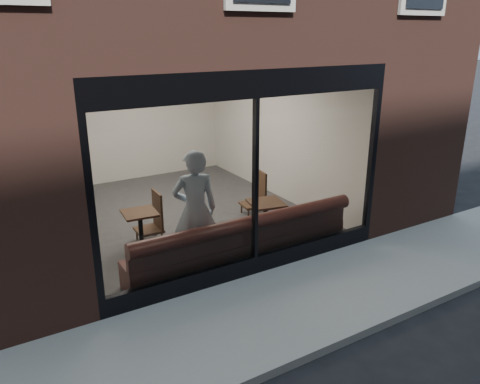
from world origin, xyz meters
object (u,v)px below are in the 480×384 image
person (195,210)px  cafe_table_left (140,213)px  cafe_chair_left (149,230)px  cafe_chair_right (253,204)px  cafe_table_right (266,203)px  banquette (241,251)px

person → cafe_table_left: person is taller
cafe_chair_left → cafe_chair_right: bearing=-175.0°
person → cafe_chair_right: person is taller
cafe_table_right → cafe_chair_left: 2.22m
person → cafe_chair_left: 1.52m
cafe_table_left → cafe_chair_right: bearing=10.3°
cafe_table_right → cafe_chair_left: cafe_table_right is taller
banquette → cafe_table_right: size_ratio=6.59×
cafe_table_left → cafe_table_right: cafe_table_right is taller
cafe_chair_right → banquette: bearing=60.6°
cafe_table_right → cafe_chair_right: size_ratio=1.29×
cafe_chair_left → cafe_table_right: bearing=152.4°
person → cafe_chair_right: bearing=-129.2°
person → cafe_table_right: person is taller
cafe_table_left → cafe_chair_left: 0.66m
banquette → person: size_ratio=2.02×
person → cafe_table_right: size_ratio=3.26×
cafe_table_right → cafe_chair_left: bearing=150.9°
person → cafe_table_left: bearing=-41.6°
cafe_table_right → person: bearing=-171.7°
banquette → cafe_chair_right: banquette is taller
person → cafe_chair_left: person is taller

